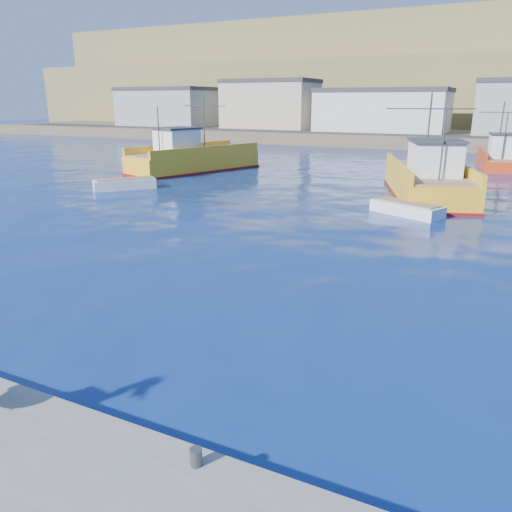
{
  "coord_description": "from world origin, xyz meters",
  "views": [
    {
      "loc": [
        6.77,
        -8.89,
        6.06
      ],
      "look_at": [
        0.28,
        4.27,
        1.46
      ],
      "focal_mm": 35.0,
      "sensor_mm": 36.0,
      "label": 1
    }
  ],
  "objects_px": {
    "boat_orange": "(498,158)",
    "skiff_mid": "(407,210)",
    "trawler_yellow_a": "(192,159)",
    "skiff_left": "(125,185)",
    "trawler_yellow_b": "(428,181)"
  },
  "relations": [
    {
      "from": "skiff_mid",
      "to": "trawler_yellow_b",
      "type": "bearing_deg",
      "value": 88.14
    },
    {
      "from": "boat_orange",
      "to": "skiff_left",
      "type": "relative_size",
      "value": 1.89
    },
    {
      "from": "trawler_yellow_a",
      "to": "skiff_left",
      "type": "distance_m",
      "value": 10.08
    },
    {
      "from": "trawler_yellow_b",
      "to": "trawler_yellow_a",
      "type": "bearing_deg",
      "value": 169.76
    },
    {
      "from": "trawler_yellow_a",
      "to": "skiff_mid",
      "type": "relative_size",
      "value": 3.07
    },
    {
      "from": "trawler_yellow_a",
      "to": "skiff_left",
      "type": "bearing_deg",
      "value": -85.13
    },
    {
      "from": "boat_orange",
      "to": "skiff_mid",
      "type": "relative_size",
      "value": 1.87
    },
    {
      "from": "skiff_mid",
      "to": "boat_orange",
      "type": "bearing_deg",
      "value": 80.34
    },
    {
      "from": "trawler_yellow_b",
      "to": "skiff_left",
      "type": "bearing_deg",
      "value": -162.28
    },
    {
      "from": "skiff_left",
      "to": "skiff_mid",
      "type": "relative_size",
      "value": 0.99
    },
    {
      "from": "trawler_yellow_b",
      "to": "boat_orange",
      "type": "bearing_deg",
      "value": 77.7
    },
    {
      "from": "trawler_yellow_a",
      "to": "boat_orange",
      "type": "relative_size",
      "value": 1.64
    },
    {
      "from": "boat_orange",
      "to": "skiff_mid",
      "type": "bearing_deg",
      "value": -99.66
    },
    {
      "from": "boat_orange",
      "to": "skiff_left",
      "type": "bearing_deg",
      "value": -134.87
    },
    {
      "from": "boat_orange",
      "to": "skiff_left",
      "type": "height_order",
      "value": "boat_orange"
    }
  ]
}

